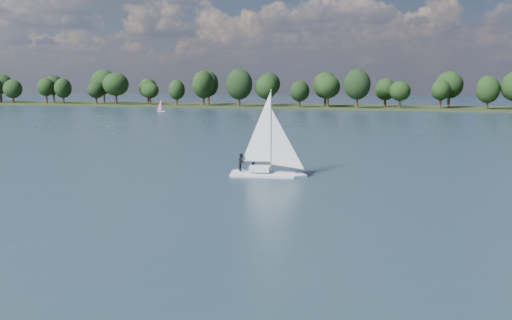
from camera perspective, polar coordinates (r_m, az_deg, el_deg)
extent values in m
plane|color=#233342|center=(117.54, 10.19, 2.79)|extent=(700.00, 700.00, 0.00)
cube|color=black|center=(228.71, 14.40, 5.00)|extent=(660.00, 40.00, 1.50)
cube|color=silver|center=(60.34, 0.88, -1.66)|extent=(7.56, 3.23, 0.86)
cube|color=silver|center=(60.21, 0.88, -0.86)|extent=(2.34, 1.63, 0.54)
cylinder|color=silver|center=(59.74, 0.89, 2.97)|extent=(0.13, 0.13, 8.61)
imported|color=black|center=(60.80, -0.26, -0.18)|extent=(0.45, 0.68, 1.86)
imported|color=black|center=(60.67, -1.45, -0.20)|extent=(0.86, 1.02, 1.86)
cube|color=silver|center=(201.46, -9.45, 4.81)|extent=(2.98, 1.71, 0.45)
cylinder|color=silver|center=(201.36, -9.46, 5.45)|extent=(0.08, 0.08, 4.01)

